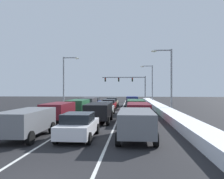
{
  "coord_description": "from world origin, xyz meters",
  "views": [
    {
      "loc": [
        2.94,
        -6.65,
        2.89
      ],
      "look_at": [
        -0.36,
        35.2,
        2.9
      ],
      "focal_mm": 37.63,
      "sensor_mm": 36.0,
      "label": 1
    }
  ],
  "objects_px": {
    "suv_gray_right_lane_nearest": "(136,122)",
    "street_lamp_right_near": "(169,74)",
    "sedan_charcoal_right_lane_fourth": "(132,104)",
    "street_lamp_right_mid": "(151,80)",
    "suv_charcoal_left_lane_fourth": "(88,102)",
    "sedan_white_center_lane_nearest": "(79,126)",
    "street_lamp_left_mid": "(66,77)",
    "suv_gray_left_lane_nearest": "(27,121)",
    "traffic_light_gantry": "(130,82)",
    "sedan_red_center_lane_fourth": "(109,105)",
    "suv_green_right_lane_third": "(136,105)",
    "suv_navy_right_lane_fifth": "(132,100)",
    "sedan_navy_left_lane_fifth": "(94,102)",
    "suv_maroon_right_lane_second": "(138,111)",
    "suv_maroon_left_lane_second": "(58,110)",
    "suv_green_left_lane_third": "(78,105)",
    "sedan_tan_center_lane_fifth": "(112,102)",
    "suv_black_center_lane_second": "(99,111)"
  },
  "relations": [
    {
      "from": "sedan_tan_center_lane_fifth",
      "to": "suv_green_left_lane_third",
      "type": "relative_size",
      "value": 0.92
    },
    {
      "from": "sedan_navy_left_lane_fifth",
      "to": "suv_navy_right_lane_fifth",
      "type": "bearing_deg",
      "value": 12.59
    },
    {
      "from": "suv_gray_left_lane_nearest",
      "to": "traffic_light_gantry",
      "type": "distance_m",
      "value": 45.81
    },
    {
      "from": "sedan_white_center_lane_nearest",
      "to": "traffic_light_gantry",
      "type": "distance_m",
      "value": 45.39
    },
    {
      "from": "suv_navy_right_lane_fifth",
      "to": "suv_gray_left_lane_nearest",
      "type": "relative_size",
      "value": 1.0
    },
    {
      "from": "suv_green_left_lane_third",
      "to": "sedan_tan_center_lane_fifth",
      "type": "bearing_deg",
      "value": 75.5
    },
    {
      "from": "suv_gray_left_lane_nearest",
      "to": "traffic_light_gantry",
      "type": "bearing_deg",
      "value": 82.44
    },
    {
      "from": "suv_maroon_left_lane_second",
      "to": "suv_green_right_lane_third",
      "type": "bearing_deg",
      "value": 44.26
    },
    {
      "from": "sedan_red_center_lane_fourth",
      "to": "suv_maroon_left_lane_second",
      "type": "relative_size",
      "value": 0.92
    },
    {
      "from": "suv_navy_right_lane_fifth",
      "to": "suv_black_center_lane_second",
      "type": "xyz_separation_m",
      "value": [
        -3.05,
        -20.7,
        0.0
      ]
    },
    {
      "from": "suv_green_right_lane_third",
      "to": "traffic_light_gantry",
      "type": "height_order",
      "value": "traffic_light_gantry"
    },
    {
      "from": "suv_gray_left_lane_nearest",
      "to": "suv_charcoal_left_lane_fourth",
      "type": "relative_size",
      "value": 1.0
    },
    {
      "from": "suv_navy_right_lane_fifth",
      "to": "suv_gray_left_lane_nearest",
      "type": "bearing_deg",
      "value": -103.11
    },
    {
      "from": "sedan_charcoal_right_lane_fourth",
      "to": "suv_charcoal_left_lane_fourth",
      "type": "height_order",
      "value": "suv_charcoal_left_lane_fourth"
    },
    {
      "from": "sedan_white_center_lane_nearest",
      "to": "sedan_red_center_lane_fourth",
      "type": "height_order",
      "value": "same"
    },
    {
      "from": "suv_green_right_lane_third",
      "to": "suv_charcoal_left_lane_fourth",
      "type": "relative_size",
      "value": 1.0
    },
    {
      "from": "suv_black_center_lane_second",
      "to": "street_lamp_right_mid",
      "type": "relative_size",
      "value": 0.6
    },
    {
      "from": "suv_maroon_right_lane_second",
      "to": "street_lamp_right_mid",
      "type": "xyz_separation_m",
      "value": [
        3.62,
        29.94,
        3.84
      ]
    },
    {
      "from": "suv_maroon_right_lane_second",
      "to": "street_lamp_right_mid",
      "type": "bearing_deg",
      "value": 83.1
    },
    {
      "from": "suv_gray_left_lane_nearest",
      "to": "street_lamp_left_mid",
      "type": "xyz_separation_m",
      "value": [
        -4.28,
        23.73,
        3.88
      ]
    },
    {
      "from": "suv_maroon_left_lane_second",
      "to": "street_lamp_left_mid",
      "type": "distance_m",
      "value": 17.34
    },
    {
      "from": "sedan_navy_left_lane_fifth",
      "to": "suv_black_center_lane_second",
      "type": "bearing_deg",
      "value": -79.91
    },
    {
      "from": "suv_green_right_lane_third",
      "to": "street_lamp_left_mid",
      "type": "height_order",
      "value": "street_lamp_left_mid"
    },
    {
      "from": "sedan_red_center_lane_fourth",
      "to": "suv_green_left_lane_third",
      "type": "xyz_separation_m",
      "value": [
        -3.19,
        -5.69,
        0.25
      ]
    },
    {
      "from": "suv_gray_right_lane_nearest",
      "to": "suv_gray_left_lane_nearest",
      "type": "relative_size",
      "value": 1.0
    },
    {
      "from": "suv_green_right_lane_third",
      "to": "sedan_navy_left_lane_fifth",
      "type": "distance_m",
      "value": 13.78
    },
    {
      "from": "suv_charcoal_left_lane_fourth",
      "to": "suv_gray_right_lane_nearest",
      "type": "bearing_deg",
      "value": -72.31
    },
    {
      "from": "sedan_tan_center_lane_fifth",
      "to": "street_lamp_left_mid",
      "type": "relative_size",
      "value": 0.55
    },
    {
      "from": "suv_maroon_right_lane_second",
      "to": "street_lamp_left_mid",
      "type": "distance_m",
      "value": 20.06
    },
    {
      "from": "sedan_white_center_lane_nearest",
      "to": "sedan_tan_center_lane_fifth",
      "type": "distance_m",
      "value": 25.74
    },
    {
      "from": "suv_maroon_left_lane_second",
      "to": "suv_green_left_lane_third",
      "type": "distance_m",
      "value": 6.52
    },
    {
      "from": "suv_green_right_lane_third",
      "to": "sedan_white_center_lane_nearest",
      "type": "distance_m",
      "value": 14.6
    },
    {
      "from": "sedan_white_center_lane_nearest",
      "to": "suv_gray_left_lane_nearest",
      "type": "height_order",
      "value": "suv_gray_left_lane_nearest"
    },
    {
      "from": "sedan_white_center_lane_nearest",
      "to": "street_lamp_left_mid",
      "type": "height_order",
      "value": "street_lamp_left_mid"
    },
    {
      "from": "sedan_tan_center_lane_fifth",
      "to": "suv_maroon_left_lane_second",
      "type": "relative_size",
      "value": 0.92
    },
    {
      "from": "suv_gray_left_lane_nearest",
      "to": "traffic_light_gantry",
      "type": "relative_size",
      "value": 0.45
    },
    {
      "from": "suv_gray_right_lane_nearest",
      "to": "street_lamp_right_near",
      "type": "xyz_separation_m",
      "value": [
        4.48,
        16.48,
        3.79
      ]
    },
    {
      "from": "sedan_white_center_lane_nearest",
      "to": "suv_black_center_lane_second",
      "type": "distance_m",
      "value": 6.84
    },
    {
      "from": "sedan_navy_left_lane_fifth",
      "to": "traffic_light_gantry",
      "type": "bearing_deg",
      "value": 72.4
    },
    {
      "from": "suv_maroon_right_lane_second",
      "to": "sedan_white_center_lane_nearest",
      "type": "distance_m",
      "value": 8.28
    },
    {
      "from": "sedan_charcoal_right_lane_fourth",
      "to": "street_lamp_right_mid",
      "type": "bearing_deg",
      "value": 75.92
    },
    {
      "from": "suv_green_right_lane_third",
      "to": "sedan_red_center_lane_fourth",
      "type": "distance_m",
      "value": 6.37
    },
    {
      "from": "sedan_tan_center_lane_fifth",
      "to": "sedan_navy_left_lane_fifth",
      "type": "distance_m",
      "value": 3.15
    },
    {
      "from": "suv_maroon_right_lane_second",
      "to": "suv_navy_right_lane_fifth",
      "type": "bearing_deg",
      "value": 91.2
    },
    {
      "from": "suv_maroon_right_lane_second",
      "to": "street_lamp_left_mid",
      "type": "relative_size",
      "value": 0.6
    },
    {
      "from": "sedan_tan_center_lane_fifth",
      "to": "traffic_light_gantry",
      "type": "distance_m",
      "value": 19.99
    },
    {
      "from": "suv_gray_left_lane_nearest",
      "to": "street_lamp_right_near",
      "type": "relative_size",
      "value": 0.61
    },
    {
      "from": "sedan_charcoal_right_lane_fourth",
      "to": "suv_maroon_right_lane_second",
      "type": "bearing_deg",
      "value": -88.11
    },
    {
      "from": "suv_gray_left_lane_nearest",
      "to": "sedan_red_center_lane_fourth",
      "type": "bearing_deg",
      "value": 80.79
    },
    {
      "from": "sedan_charcoal_right_lane_fourth",
      "to": "street_lamp_right_mid",
      "type": "distance_m",
      "value": 17.24
    }
  ]
}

